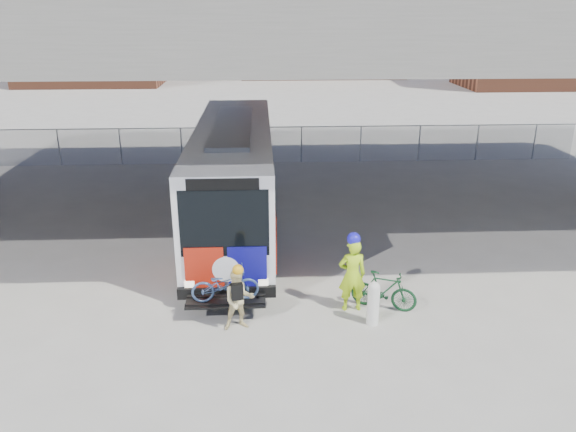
{
  "coord_description": "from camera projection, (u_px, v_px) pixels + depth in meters",
  "views": [
    {
      "loc": [
        -1.06,
        -15.63,
        7.38
      ],
      "look_at": [
        -0.28,
        -0.11,
        1.6
      ],
      "focal_mm": 35.0,
      "sensor_mm": 36.0,
      "label": 1
    }
  ],
  "objects": [
    {
      "name": "brick_buildings",
      "position": [
        280.0,
        27.0,
        60.57
      ],
      "size": [
        54.0,
        22.0,
        12.0
      ],
      "color": "brown",
      "rests_on": "ground"
    },
    {
      "name": "bollard",
      "position": [
        373.0,
        302.0,
        13.76
      ],
      "size": [
        0.3,
        0.3,
        1.14
      ],
      "color": "silver",
      "rests_on": "ground"
    },
    {
      "name": "cyclist_hivis",
      "position": [
        352.0,
        273.0,
        14.28
      ],
      "size": [
        0.74,
        0.52,
        2.15
      ],
      "rotation": [
        0.0,
        0.0,
        3.21
      ],
      "color": "#B0E017",
      "rests_on": "ground"
    },
    {
      "name": "bus",
      "position": [
        234.0,
        168.0,
        19.68
      ],
      "size": [
        2.67,
        12.94,
        3.69
      ],
      "color": "silver",
      "rests_on": "ground"
    },
    {
      "name": "chainlink_fence",
      "position": [
        282.0,
        135.0,
        27.99
      ],
      "size": [
        30.0,
        0.06,
        30.0
      ],
      "color": "gray",
      "rests_on": "ground"
    },
    {
      "name": "overpass",
      "position": [
        290.0,
        34.0,
        18.72
      ],
      "size": [
        40.0,
        16.0,
        7.95
      ],
      "color": "#605E59",
      "rests_on": "ground"
    },
    {
      "name": "cyclist_tan",
      "position": [
        239.0,
        299.0,
        13.49
      ],
      "size": [
        0.85,
        0.72,
        1.71
      ],
      "rotation": [
        0.0,
        0.0,
        0.18
      ],
      "color": "beige",
      "rests_on": "ground"
    },
    {
      "name": "bike_parked",
      "position": [
        384.0,
        290.0,
        14.5
      ],
      "size": [
        1.77,
        1.11,
        1.03
      ],
      "primitive_type": "imported",
      "rotation": [
        0.0,
        0.0,
        1.18
      ],
      "color": "#154223",
      "rests_on": "ground"
    },
    {
      "name": "ground",
      "position": [
        297.0,
        263.0,
        17.26
      ],
      "size": [
        160.0,
        160.0,
        0.0
      ],
      "primitive_type": "plane",
      "color": "#9E9991",
      "rests_on": "ground"
    }
  ]
}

